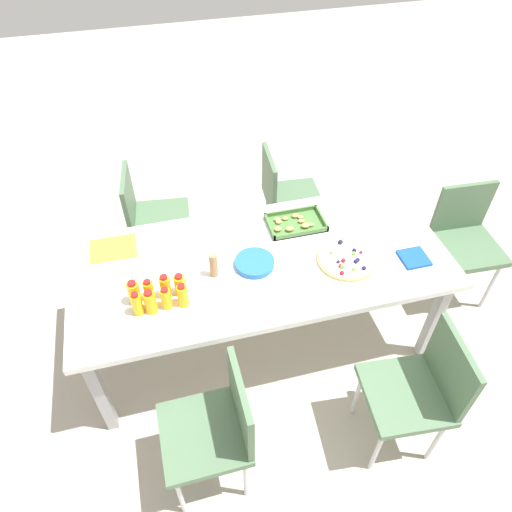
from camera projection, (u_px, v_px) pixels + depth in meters
name	position (u px, v px, depth m)	size (l,w,h in m)	color
ground_plane	(260.00, 336.00, 3.15)	(12.00, 12.00, 0.00)	#B2A899
party_table	(261.00, 267.00, 2.68)	(2.10, 0.92, 0.73)	silver
chair_near_left	(217.00, 425.00, 2.19)	(0.40, 0.40, 0.83)	#4C6B4C
chair_near_right	(421.00, 387.00, 2.33)	(0.43, 0.43, 0.83)	#4C6B4C
chair_far_left	(150.00, 214.00, 3.27)	(0.44, 0.44, 0.83)	#4C6B4C
chair_end	(465.00, 235.00, 3.12)	(0.42, 0.42, 0.83)	#4C6B4C
chair_far_right	(284.00, 194.00, 3.43)	(0.43, 0.43, 0.83)	#4C6B4C
juice_bottle_0	(137.00, 304.00, 2.32)	(0.05, 0.05, 0.14)	#F9AD14
juice_bottle_1	(150.00, 302.00, 2.33)	(0.06, 0.06, 0.14)	#F9AE14
juice_bottle_2	(166.00, 299.00, 2.35)	(0.05, 0.05, 0.14)	#F9AF14
juice_bottle_3	(183.00, 295.00, 2.36)	(0.05, 0.05, 0.14)	#F9AD14
juice_bottle_4	(134.00, 293.00, 2.37)	(0.06, 0.06, 0.15)	#F9AE14
juice_bottle_5	(149.00, 290.00, 2.40)	(0.05, 0.05, 0.13)	#FAAD14
juice_bottle_6	(166.00, 287.00, 2.40)	(0.06, 0.06, 0.15)	#FAAD14
juice_bottle_7	(180.00, 285.00, 2.42)	(0.06, 0.06, 0.14)	#F9AB14
fruit_pizza	(347.00, 259.00, 2.62)	(0.33, 0.33, 0.05)	tan
snack_tray	(295.00, 223.00, 2.84)	(0.34, 0.22, 0.04)	#477238
plate_stack	(255.00, 263.00, 2.59)	(0.22, 0.22, 0.03)	blue
napkin_stack	(414.00, 258.00, 2.63)	(0.15, 0.15, 0.02)	#194CA5
cardboard_tube	(214.00, 265.00, 2.50)	(0.04, 0.04, 0.15)	#9E7A56
paper_folder	(113.00, 248.00, 2.70)	(0.26, 0.20, 0.01)	yellow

